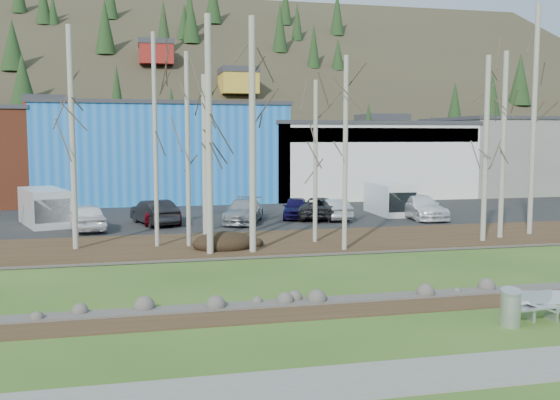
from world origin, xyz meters
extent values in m
plane|color=#37571C|center=(0.00, 0.00, 0.00)|extent=(200.00, 200.00, 0.00)
cube|color=slate|center=(0.00, -3.50, 0.02)|extent=(80.00, 2.00, 0.04)
cube|color=#382616|center=(0.00, 2.10, 0.01)|extent=(80.00, 1.80, 0.03)
cube|color=#382616|center=(0.00, 14.50, 0.07)|extent=(80.00, 7.00, 0.15)
cube|color=black|center=(0.00, 25.00, 0.07)|extent=(80.00, 14.00, 0.14)
cube|color=blue|center=(-6.00, 39.00, 4.00)|extent=(20.00, 12.00, 8.00)
cube|color=#333338|center=(-6.00, 39.00, 8.15)|extent=(20.40, 12.24, 0.30)
cube|color=silver|center=(12.00, 39.00, 3.25)|extent=(18.00, 12.00, 6.50)
cube|color=#333338|center=(12.00, 39.00, 6.65)|extent=(18.36, 12.24, 0.30)
cube|color=navy|center=(12.00, 33.10, 5.60)|extent=(17.64, 0.20, 1.20)
cube|color=slate|center=(28.00, 39.00, 3.50)|extent=(14.00, 12.00, 7.00)
cube|color=#333338|center=(28.00, 39.00, 7.15)|extent=(14.28, 12.24, 0.30)
cube|color=silver|center=(2.35, -0.46, 0.21)|extent=(0.12, 0.53, 0.42)
cube|color=silver|center=(3.79, -0.33, 0.21)|extent=(0.12, 0.53, 0.42)
cube|color=silver|center=(3.09, -0.18, 0.67)|extent=(1.73, 0.27, 0.39)
cube|color=silver|center=(3.07, -0.39, 0.43)|extent=(1.76, 0.63, 0.05)
cube|color=silver|center=(3.17, -0.20, 0.23)|extent=(0.18, 0.58, 0.46)
cube|color=silver|center=(3.90, -0.10, 0.62)|extent=(1.88, 0.51, 0.41)
cube|color=#ACAFB2|center=(3.48, -0.25, 0.42)|extent=(0.98, 0.66, 0.34)
cylinder|color=silver|center=(2.26, -0.58, 0.50)|extent=(0.68, 0.68, 0.99)
ellipsoid|color=black|center=(-4.19, 13.07, 0.44)|extent=(2.99, 2.11, 0.59)
cylinder|color=#B9B2A5|center=(-11.07, 14.51, 5.37)|extent=(0.27, 0.27, 10.44)
cylinder|color=#B9B2A5|center=(-7.27, 14.38, 5.26)|extent=(0.21, 0.21, 10.22)
cylinder|color=#B9B2A5|center=(-4.99, 13.26, 4.24)|extent=(0.32, 0.32, 8.19)
cylinder|color=#B9B2A5|center=(-5.76, 14.06, 4.81)|extent=(0.23, 0.23, 9.32)
cylinder|color=#B9B2A5|center=(-3.00, 11.86, 5.49)|extent=(0.30, 0.30, 10.68)
cylinder|color=#B9B2A5|center=(0.58, 13.89, 4.20)|extent=(0.22, 0.22, 8.10)
cylinder|color=#B9B2A5|center=(1.31, 11.43, 4.66)|extent=(0.23, 0.23, 9.02)
cylinder|color=#B9B2A5|center=(9.07, 12.28, 4.82)|extent=(0.26, 0.26, 9.35)
cylinder|color=#B9B2A5|center=(10.50, 13.00, 4.99)|extent=(0.27, 0.27, 9.69)
cylinder|color=#B9B2A5|center=(12.78, 13.75, 6.32)|extent=(0.27, 0.27, 12.35)
cylinder|color=#B9B2A5|center=(-4.98, 11.86, 5.49)|extent=(0.30, 0.30, 10.68)
imported|color=white|center=(-10.99, 20.50, 0.92)|extent=(2.67, 4.84, 1.56)
imported|color=black|center=(-7.21, 22.07, 0.90)|extent=(2.95, 4.87, 1.52)
imported|color=maroon|center=(-6.67, 22.73, 0.79)|extent=(2.25, 4.69, 1.29)
imported|color=#A0A4A8|center=(-1.78, 21.70, 0.87)|extent=(3.50, 5.38, 1.45)
imported|color=#140D42|center=(1.93, 23.06, 0.83)|extent=(2.66, 4.32, 1.37)
imported|color=silver|center=(4.10, 21.93, 0.81)|extent=(1.42, 4.05, 1.33)
imported|color=#2A2A2D|center=(3.35, 22.56, 0.84)|extent=(3.93, 5.51, 1.39)
imported|color=white|center=(9.78, 21.06, 0.89)|extent=(2.12, 5.19, 1.50)
cube|color=white|center=(8.74, 23.78, 1.19)|extent=(2.11, 4.85, 2.10)
cube|color=black|center=(8.69, 21.88, 1.19)|extent=(1.92, 1.04, 1.30)
cube|color=silver|center=(-13.70, 23.39, 1.23)|extent=(3.60, 5.41, 2.19)
cube|color=black|center=(-13.06, 21.52, 1.23)|extent=(2.21, 1.63, 1.36)
camera|label=1|loc=(-8.13, -16.18, 5.44)|focal=40.00mm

